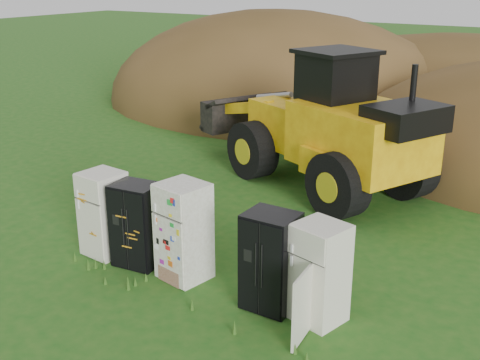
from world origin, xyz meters
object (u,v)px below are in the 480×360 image
Objects in this scene: fridge_leftmost at (104,213)px; fridge_open_door at (320,273)px; fridge_black_side at (137,225)px; wheel_loader at (310,115)px; fridge_sticker at (184,231)px; fridge_black_right at (271,261)px.

fridge_leftmost is 4.87m from fridge_open_door.
fridge_open_door is (4.87, 0.03, -0.02)m from fridge_leftmost.
wheel_loader is (0.63, 6.52, 1.02)m from fridge_black_side.
wheel_loader is (-0.51, 6.48, 0.91)m from fridge_sticker.
fridge_open_door is at bearing 10.99° from fridge_sticker.
wheel_loader is at bearing 78.76° from fridge_black_side.
fridge_black_right is at bearing -161.19° from fridge_open_door.
fridge_sticker is (2.04, 0.04, 0.07)m from fridge_leftmost.
fridge_black_right is (3.96, -0.03, -0.01)m from fridge_leftmost.
fridge_black_right reaches higher than fridge_black_side.
fridge_black_right is at bearing 8.98° from fridge_sticker.
fridge_leftmost is 0.90m from fridge_black_side.
fridge_open_door is (0.90, 0.07, -0.01)m from fridge_black_right.
fridge_sticker is 1.93m from fridge_black_right.
fridge_black_right is 0.91m from fridge_open_door.
wheel_loader reaches higher than fridge_leftmost.
fridge_sticker is (1.14, 0.04, 0.11)m from fridge_black_side.
wheel_loader is (1.53, 6.52, 0.98)m from fridge_leftmost.
fridge_leftmost is 6.77m from wheel_loader.
fridge_open_door is (3.97, 0.04, 0.02)m from fridge_black_side.
fridge_sticker is 6.57m from wheel_loader.
fridge_leftmost reaches higher than fridge_open_door.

